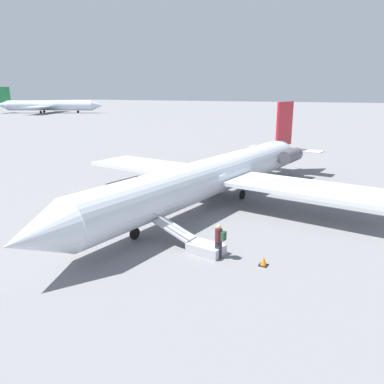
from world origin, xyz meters
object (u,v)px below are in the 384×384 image
boarding_stairs (199,244)px  passenger (219,239)px  airplane_far_center (48,105)px  airplane_main (219,174)px

boarding_stairs → passenger: 1.40m
airplane_far_center → boarding_stairs: 142.90m
airplane_main → boarding_stairs: size_ratio=7.65×
airplane_main → boarding_stairs: airplane_main is taller
airplane_main → airplane_far_center: 135.19m
airplane_main → passenger: 10.05m
airplane_main → passenger: bearing=30.8°
airplane_far_center → passenger: bearing=-66.6°
airplane_far_center → passenger: (90.91, 111.66, -1.94)m
airplane_far_center → boarding_stairs: (90.64, 110.44, -2.57)m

